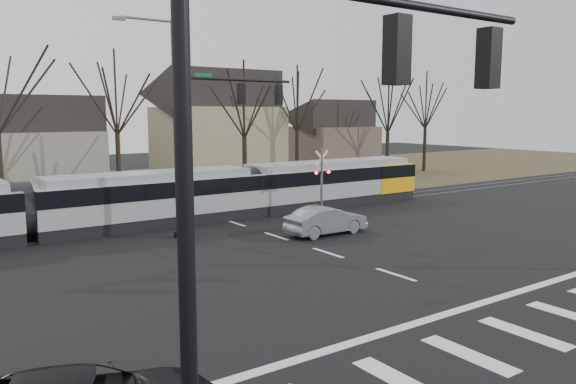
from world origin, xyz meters
TOP-DOWN VIEW (x-y plane):
  - ground at (0.00, 0.00)m, footprint 140.00×140.00m
  - grass_verge at (0.00, 32.00)m, footprint 140.00×28.00m
  - crosswalk at (0.00, -4.00)m, footprint 27.00×2.60m
  - stop_line at (0.00, -1.80)m, footprint 28.00×0.35m
  - lane_dashes at (0.00, 16.00)m, footprint 0.18×30.00m
  - rail_pair at (0.00, 15.80)m, footprint 90.00×1.52m
  - tram at (-4.15, 16.00)m, footprint 37.86×2.81m
  - sedan at (2.30, 9.00)m, footprint 1.57×4.30m
  - signal_pole_near_left at (-10.41, -6.00)m, footprint 9.28×0.44m
  - signal_pole_far at (-2.41, 12.50)m, footprint 9.28×0.44m
  - rail_crossing_signal at (5.00, 12.79)m, footprint 1.08×0.36m
  - tree_row at (2.00, 26.00)m, footprint 59.20×7.20m
  - house_b at (-5.00, 36.00)m, footprint 8.64×7.56m
  - house_c at (9.00, 33.00)m, footprint 10.80×8.64m
  - house_d at (24.00, 35.00)m, footprint 8.64×7.56m

SIDE VIEW (x-z plane):
  - ground at x=0.00m, z-range 0.00..0.00m
  - grass_verge at x=0.00m, z-range 0.00..0.01m
  - crosswalk at x=0.00m, z-range 0.00..0.01m
  - stop_line at x=0.00m, z-range 0.00..0.01m
  - lane_dashes at x=0.00m, z-range 0.00..0.01m
  - rail_pair at x=0.00m, z-range 0.00..0.06m
  - sedan at x=2.30m, z-range 0.00..1.41m
  - tram at x=-4.15m, z-range 0.13..3.00m
  - rail_crossing_signal at x=5.00m, z-range -0.11..3.89m
  - house_b at x=-5.00m, z-range 0.14..7.79m
  - house_d at x=24.00m, z-range 0.14..7.79m
  - tree_row at x=2.00m, z-range 0.00..10.00m
  - house_c at x=9.00m, z-range 0.18..10.28m
  - signal_pole_near_left at x=-10.41m, z-range 0.60..10.80m
  - signal_pole_far at x=-2.41m, z-range 0.60..10.80m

